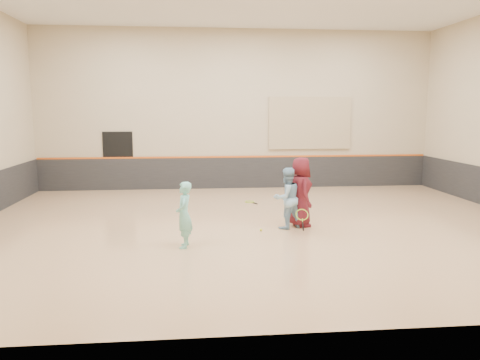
{
  "coord_description": "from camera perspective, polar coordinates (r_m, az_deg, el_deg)",
  "views": [
    {
      "loc": [
        -1.63,
        -11.84,
        2.99
      ],
      "look_at": [
        -0.44,
        0.4,
        1.15
      ],
      "focal_mm": 35.0,
      "sensor_mm": 36.0,
      "label": 1
    }
  ],
  "objects": [
    {
      "name": "ball_under_racket",
      "position": [
        11.73,
        2.57,
        -6.09
      ],
      "size": [
        0.07,
        0.07,
        0.07
      ],
      "primitive_type": "sphere",
      "color": "yellow",
      "rests_on": "floor"
    },
    {
      "name": "young_man",
      "position": [
        12.18,
        7.38,
        -1.44
      ],
      "size": [
        0.68,
        0.95,
        1.8
      ],
      "primitive_type": "imported",
      "rotation": [
        0.0,
        0.0,
        1.7
      ],
      "color": "#5A151E",
      "rests_on": "floor"
    },
    {
      "name": "doorway",
      "position": [
        18.15,
        -14.61,
        2.26
      ],
      "size": [
        1.1,
        0.05,
        2.2
      ],
      "primitive_type": "cube",
      "color": "black",
      "rests_on": "floor"
    },
    {
      "name": "accent_stripe",
      "position": [
        17.96,
        -0.3,
        2.86
      ],
      "size": [
        14.9,
        0.03,
        0.06
      ],
      "primitive_type": "cube",
      "color": "#D85914",
      "rests_on": "wall_back"
    },
    {
      "name": "wainscot_back",
      "position": [
        18.04,
        -0.3,
        0.9
      ],
      "size": [
        14.9,
        0.04,
        1.2
      ],
      "primitive_type": "cube",
      "color": "#232326",
      "rests_on": "floor"
    },
    {
      "name": "ball_in_hand",
      "position": [
        12.12,
        8.26,
        -0.25
      ],
      "size": [
        0.07,
        0.07,
        0.07
      ],
      "primitive_type": "sphere",
      "color": "#B5C92E",
      "rests_on": "young_man"
    },
    {
      "name": "girl",
      "position": [
        10.3,
        -6.83,
        -4.24
      ],
      "size": [
        0.39,
        0.56,
        1.46
      ],
      "primitive_type": "imported",
      "rotation": [
        0.0,
        0.0,
        -1.65
      ],
      "color": "#7EDACE",
      "rests_on": "floor"
    },
    {
      "name": "instructor",
      "position": [
        11.92,
        5.72,
        -2.21
      ],
      "size": [
        0.93,
        0.85,
        1.56
      ],
      "primitive_type": "imported",
      "rotation": [
        0.0,
        0.0,
        3.56
      ],
      "color": "#8CB8D9",
      "rests_on": "floor"
    },
    {
      "name": "spare_racket",
      "position": [
        15.35,
        1.18,
        -2.65
      ],
      "size": [
        0.72,
        0.72,
        0.04
      ],
      "primitive_type": null,
      "color": "#95B928",
      "rests_on": "floor"
    },
    {
      "name": "room",
      "position": [
        12.15,
        2.26,
        -1.82
      ],
      "size": [
        15.04,
        12.04,
        6.22
      ],
      "color": "tan",
      "rests_on": "ground"
    },
    {
      "name": "held_racket",
      "position": [
        11.67,
        7.57,
        -4.21
      ],
      "size": [
        0.49,
        0.49,
        0.57
      ],
      "primitive_type": null,
      "color": "#A4CD2D",
      "rests_on": "instructor"
    },
    {
      "name": "ball_beside_spare",
      "position": [
        13.38,
        -7.03,
        -4.32
      ],
      "size": [
        0.07,
        0.07,
        0.07
      ],
      "primitive_type": "sphere",
      "color": "#C9D732",
      "rests_on": "floor"
    },
    {
      "name": "acoustic_panel",
      "position": [
        18.34,
        8.51,
        6.89
      ],
      "size": [
        3.2,
        0.08,
        2.0
      ],
      "primitive_type": "cube",
      "color": "tan",
      "rests_on": "wall_back"
    }
  ]
}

